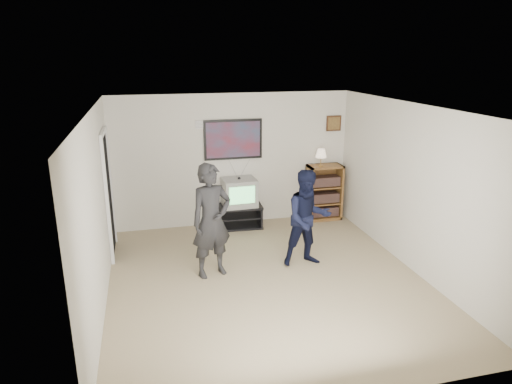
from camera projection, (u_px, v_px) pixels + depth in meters
name	position (u px, v px, depth m)	size (l,w,h in m)	color
room_shell	(262.00, 193.00, 6.62)	(4.51, 5.00, 2.51)	#846B54
media_stand	(239.00, 216.00, 8.68)	(0.89, 0.52, 0.43)	black
crt_television	(239.00, 192.00, 8.54)	(0.61, 0.52, 0.52)	gray
bookshelf	(324.00, 192.00, 9.03)	(0.67, 0.38, 1.10)	brown
table_lamp	(321.00, 158.00, 8.76)	(0.21, 0.21, 0.34)	beige
person_tall	(211.00, 221.00, 6.63)	(0.62, 0.41, 1.71)	black
person_short	(308.00, 218.00, 6.99)	(0.74, 0.58, 1.52)	black
controller_left	(212.00, 192.00, 6.71)	(0.03, 0.11, 0.03)	white
controller_right	(302.00, 200.00, 7.12)	(0.04, 0.12, 0.04)	white
poster	(233.00, 140.00, 8.48)	(1.10, 0.03, 0.75)	black
air_vent	(203.00, 124.00, 8.27)	(0.28, 0.02, 0.14)	white
small_picture	(334.00, 123.00, 8.87)	(0.30, 0.03, 0.30)	black
doorway	(108.00, 195.00, 7.34)	(0.03, 0.85, 2.00)	black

